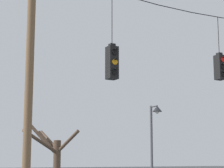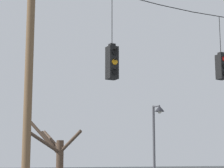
% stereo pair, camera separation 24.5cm
% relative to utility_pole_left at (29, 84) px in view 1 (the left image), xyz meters
% --- Properties ---
extents(utility_pole_left, '(0.25, 0.25, 8.33)m').
position_rel_utility_pole_left_xyz_m(utility_pole_left, '(0.00, 0.00, 0.00)').
color(utility_pole_left, brown).
rests_on(utility_pole_left, ground_plane).
extents(span_wire, '(11.38, 0.03, 0.42)m').
position_rel_utility_pole_left_xyz_m(span_wire, '(5.69, 0.00, 3.52)').
color(span_wire, black).
extents(traffic_light_near_left_pole, '(0.34, 0.46, 3.07)m').
position_rel_utility_pole_left_xyz_m(traffic_light_near_left_pole, '(2.89, -0.01, 1.00)').
color(traffic_light_near_left_pole, black).
extents(traffic_light_near_right_pole, '(0.34, 0.46, 2.57)m').
position_rel_utility_pole_left_xyz_m(traffic_light_near_right_pole, '(7.86, -0.01, 1.38)').
color(traffic_light_near_right_pole, black).
extents(street_lamp, '(0.45, 0.78, 4.48)m').
position_rel_utility_pole_left_xyz_m(street_lamp, '(7.84, 4.37, -0.89)').
color(street_lamp, '#515156').
rests_on(street_lamp, ground_plane).
extents(bare_tree, '(2.77, 2.86, 4.00)m').
position_rel_utility_pole_left_xyz_m(bare_tree, '(4.42, 8.27, -2.12)').
color(bare_tree, brown).
rests_on(bare_tree, ground_plane).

